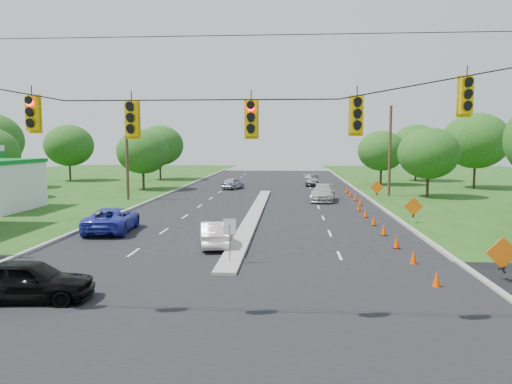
{
  "coord_description": "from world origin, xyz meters",
  "views": [
    {
      "loc": [
        2.63,
        -15.42,
        5.38
      ],
      "look_at": [
        0.85,
        10.4,
        2.8
      ],
      "focal_mm": 35.0,
      "sensor_mm": 36.0,
      "label": 1
    }
  ],
  "objects": [
    {
      "name": "median",
      "position": [
        0.0,
        21.0,
        0.0
      ],
      "size": [
        1.0,
        34.0,
        0.18
      ],
      "primitive_type": "cube",
      "color": "gray",
      "rests_on": "ground"
    },
    {
      "name": "tree_10",
      "position": [
        24.0,
        44.0,
        5.58
      ],
      "size": [
        7.56,
        7.56,
        8.82
      ],
      "color": "black",
      "rests_on": "ground"
    },
    {
      "name": "tree_5",
      "position": [
        -14.0,
        40.0,
        4.34
      ],
      "size": [
        5.88,
        5.88,
        6.86
      ],
      "color": "black",
      "rests_on": "ground"
    },
    {
      "name": "cone_7",
      "position": [
        8.66,
        27.5,
        0.35
      ],
      "size": [
        0.32,
        0.32,
        0.7
      ],
      "primitive_type": "cone",
      "color": "#EE4100",
      "rests_on": "ground"
    },
    {
      "name": "tree_12",
      "position": [
        14.0,
        48.0,
        4.34
      ],
      "size": [
        5.88,
        5.88,
        6.86
      ],
      "color": "black",
      "rests_on": "ground"
    },
    {
      "name": "curb_right",
      "position": [
        10.1,
        30.0,
        0.0
      ],
      "size": [
        0.25,
        110.0,
        0.16
      ],
      "primitive_type": "cube",
      "color": "gray",
      "rests_on": "ground"
    },
    {
      "name": "median_sign",
      "position": [
        0.0,
        6.0,
        1.46
      ],
      "size": [
        0.55,
        0.06,
        2.05
      ],
      "color": "gray",
      "rests_on": "ground"
    },
    {
      "name": "work_sign_0",
      "position": [
        10.8,
        4.0,
        1.09
      ],
      "size": [
        1.27,
        0.58,
        1.37
      ],
      "color": "black",
      "rests_on": "ground"
    },
    {
      "name": "utility_pole_far_right",
      "position": [
        12.5,
        35.0,
        4.5
      ],
      "size": [
        0.28,
        0.28,
        9.0
      ],
      "primitive_type": "cylinder",
      "color": "#422D1C",
      "rests_on": "ground"
    },
    {
      "name": "ground",
      "position": [
        0.0,
        0.0,
        0.0
      ],
      "size": [
        160.0,
        160.0,
        0.0
      ],
      "primitive_type": "plane",
      "color": "black",
      "rests_on": "ground"
    },
    {
      "name": "cone_5",
      "position": [
        8.06,
        20.5,
        0.35
      ],
      "size": [
        0.32,
        0.32,
        0.7
      ],
      "primitive_type": "cone",
      "color": "#EE4100",
      "rests_on": "ground"
    },
    {
      "name": "cross_street",
      "position": [
        0.0,
        0.0,
        0.0
      ],
      "size": [
        160.0,
        14.0,
        0.02
      ],
      "primitive_type": "cube",
      "color": "black",
      "rests_on": "ground"
    },
    {
      "name": "tree_11",
      "position": [
        20.0,
        55.0,
        4.96
      ],
      "size": [
        6.72,
        6.72,
        7.84
      ],
      "color": "black",
      "rests_on": "ground"
    },
    {
      "name": "utility_pole_far_left",
      "position": [
        -12.5,
        30.0,
        4.5
      ],
      "size": [
        0.28,
        0.28,
        9.0
      ],
      "primitive_type": "cylinder",
      "color": "#422D1C",
      "rests_on": "ground"
    },
    {
      "name": "cone_9",
      "position": [
        8.66,
        34.5,
        0.35
      ],
      "size": [
        0.32,
        0.32,
        0.7
      ],
      "primitive_type": "cone",
      "color": "#EE4100",
      "rests_on": "ground"
    },
    {
      "name": "blue_pickup",
      "position": [
        -8.09,
        13.69,
        0.74
      ],
      "size": [
        2.92,
        5.55,
        1.49
      ],
      "primitive_type": "imported",
      "rotation": [
        0.0,
        0.0,
        3.23
      ],
      "color": "#2931AB",
      "rests_on": "ground"
    },
    {
      "name": "tree_9",
      "position": [
        16.0,
        34.0,
        4.34
      ],
      "size": [
        5.88,
        5.88,
        6.86
      ],
      "color": "black",
      "rests_on": "ground"
    },
    {
      "name": "dark_car_receding",
      "position": [
        5.35,
        46.77,
        0.73
      ],
      "size": [
        1.75,
        4.49,
        1.46
      ],
      "primitive_type": "imported",
      "rotation": [
        0.0,
        0.0,
        -0.05
      ],
      "color": "#272727",
      "rests_on": "ground"
    },
    {
      "name": "cone_2",
      "position": [
        8.06,
        10.0,
        0.35
      ],
      "size": [
        0.32,
        0.32,
        0.7
      ],
      "primitive_type": "cone",
      "color": "#EE4100",
      "rests_on": "ground"
    },
    {
      "name": "cone_8",
      "position": [
        8.66,
        31.0,
        0.35
      ],
      "size": [
        0.32,
        0.32,
        0.7
      ],
      "primitive_type": "cone",
      "color": "#EE4100",
      "rests_on": "ground"
    },
    {
      "name": "white_sedan",
      "position": [
        -1.28,
        9.84,
        0.66
      ],
      "size": [
        2.17,
        4.2,
        1.32
      ],
      "primitive_type": "imported",
      "rotation": [
        0.0,
        0.0,
        3.34
      ],
      "color": "white",
      "rests_on": "ground"
    },
    {
      "name": "cone_10",
      "position": [
        8.66,
        38.0,
        0.35
      ],
      "size": [
        0.32,
        0.32,
        0.7
      ],
      "primitive_type": "cone",
      "color": "#EE4100",
      "rests_on": "ground"
    },
    {
      "name": "cone_1",
      "position": [
        8.06,
        6.5,
        0.35
      ],
      "size": [
        0.32,
        0.32,
        0.7
      ],
      "primitive_type": "cone",
      "color": "#EE4100",
      "rests_on": "ground"
    },
    {
      "name": "tree_4",
      "position": [
        -28.0,
        52.0,
        4.96
      ],
      "size": [
        6.72,
        6.72,
        7.84
      ],
      "color": "black",
      "rests_on": "ground"
    },
    {
      "name": "cone_4",
      "position": [
        8.06,
        17.0,
        0.35
      ],
      "size": [
        0.32,
        0.32,
        0.7
      ],
      "primitive_type": "cone",
      "color": "#EE4100",
      "rests_on": "ground"
    },
    {
      "name": "cone_3",
      "position": [
        8.06,
        13.5,
        0.35
      ],
      "size": [
        0.32,
        0.32,
        0.7
      ],
      "primitive_type": "cone",
      "color": "#EE4100",
      "rests_on": "ground"
    },
    {
      "name": "black_sedan",
      "position": [
        -6.16,
        0.43,
        0.73
      ],
      "size": [
        4.42,
        2.07,
        1.46
      ],
      "primitive_type": "imported",
      "rotation": [
        0.0,
        0.0,
        1.65
      ],
      "color": "black",
      "rests_on": "ground"
    },
    {
      "name": "silver_car_far",
      "position": [
        5.62,
        30.38,
        0.75
      ],
      "size": [
        2.7,
        5.36,
        1.49
      ],
      "primitive_type": "imported",
      "rotation": [
        0.0,
        0.0,
        -0.12
      ],
      "color": "#AEAEAE",
      "rests_on": "ground"
    },
    {
      "name": "tree_6",
      "position": [
        -16.0,
        55.0,
        4.96
      ],
      "size": [
        6.72,
        6.72,
        7.84
      ],
      "color": "black",
      "rests_on": "ground"
    },
    {
      "name": "work_sign_2",
      "position": [
        10.8,
        32.0,
        1.09
      ],
      "size": [
        1.27,
        0.58,
        1.37
      ],
      "color": "black",
      "rests_on": "ground"
    },
    {
      "name": "curb_left",
      "position": [
        -10.1,
        30.0,
        0.0
      ],
      "size": [
        0.25,
        110.0,
        0.16
      ],
      "primitive_type": "cube",
      "color": "gray",
      "rests_on": "ground"
    },
    {
      "name": "work_sign_1",
      "position": [
        10.8,
        18.0,
        1.09
      ],
      "size": [
        1.27,
        0.58,
        1.37
      ],
      "color": "black",
      "rests_on": "ground"
    },
    {
      "name": "silver_car_oncoming",
      "position": [
        -3.98,
        41.79,
        0.66
      ],
      "size": [
        2.65,
        4.17,
        1.32
      ],
      "primitive_type": "imported",
      "rotation": [
        0.0,
        0.0,
        2.84
      ],
      "color": "#999EAC",
      "rests_on": "ground"
    },
    {
      "name": "signal_span",
      "position": [
        -0.05,
        -1.0,
        4.97
      ],
      "size": [
        25.6,
        0.32,
        9.0
      ],
      "color": "#422D1C",
      "rests_on": "ground"
    },
    {
      "name": "cone_6",
      "position": [
        8.06,
        24.0,
        0.35
      ],
      "size": [
        0.32,
        0.32,
        0.7
      ],
      "primitive_type": "cone",
      "color": "#EE4100",
      "rests_on": "ground"
    },
    {
      "name": "cone_0",
      "position": [
        8.06,
        3.0,
        0.35
      ],
      "size": [
        0.32,
        0.32,
        0.7
      ],
      "primitive_type": "cone",
      "color": "#EE4100",
      "rests_on": "ground"
    }
  ]
}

